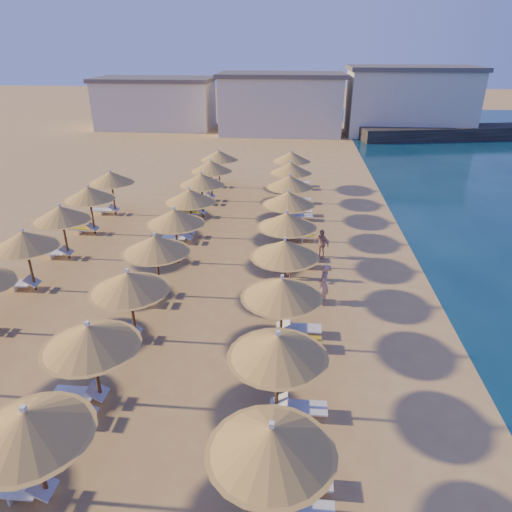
# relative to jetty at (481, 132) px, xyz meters

# --- Properties ---
(ground) EXTENTS (220.00, 220.00, 0.00)m
(ground) POSITION_rel_jetty_xyz_m (-25.72, -43.04, -0.75)
(ground) COLOR tan
(ground) RESTS_ON ground
(jetty) EXTENTS (30.20, 9.84, 1.50)m
(jetty) POSITION_rel_jetty_xyz_m (0.00, 0.00, 0.00)
(jetty) COLOR black
(jetty) RESTS_ON ground
(hotel_blocks) EXTENTS (48.59, 11.07, 8.10)m
(hotel_blocks) POSITION_rel_jetty_xyz_m (-23.71, 2.56, 2.95)
(hotel_blocks) COLOR beige
(hotel_blocks) RESTS_ON ground
(parasol_row_east) EXTENTS (3.07, 38.23, 3.14)m
(parasol_row_east) POSITION_rel_jetty_xyz_m (-22.83, -40.97, 1.81)
(parasol_row_east) COLOR brown
(parasol_row_east) RESTS_ON ground
(parasol_row_west) EXTENTS (3.07, 38.23, 3.14)m
(parasol_row_west) POSITION_rel_jetty_xyz_m (-28.57, -40.97, 1.81)
(parasol_row_west) COLOR brown
(parasol_row_west) RESTS_ON ground
(parasol_row_inland) EXTENTS (3.07, 24.16, 3.14)m
(parasol_row_inland) POSITION_rel_jetty_xyz_m (-34.67, -40.97, 1.81)
(parasol_row_inland) COLOR brown
(parasol_row_inland) RESTS_ON ground
(loungers) EXTENTS (15.04, 36.70, 0.66)m
(loungers) POSITION_rel_jetty_xyz_m (-27.34, -41.03, -0.41)
(loungers) COLOR white
(loungers) RESTS_ON ground
(beachgoer_a) EXTENTS (0.59, 0.77, 1.90)m
(beachgoer_a) POSITION_rel_jetty_xyz_m (-21.05, -40.97, 0.20)
(beachgoer_a) COLOR tan
(beachgoer_a) RESTS_ON ground
(beachgoer_c) EXTENTS (0.99, 0.92, 1.63)m
(beachgoer_c) POSITION_rel_jetty_xyz_m (-20.94, -36.14, 0.07)
(beachgoer_c) COLOR tan
(beachgoer_c) RESTS_ON ground
(beachgoer_b) EXTENTS (0.90, 0.98, 1.62)m
(beachgoer_b) POSITION_rel_jetty_xyz_m (-22.70, -38.87, 0.06)
(beachgoer_b) COLOR tan
(beachgoer_b) RESTS_ON ground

